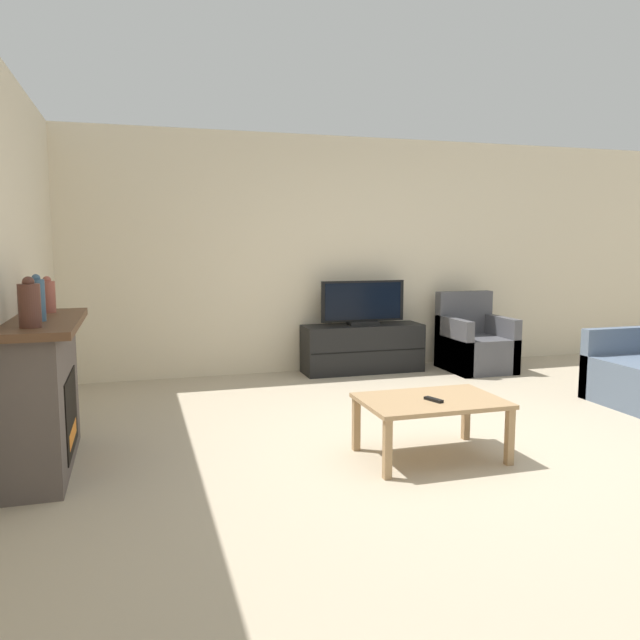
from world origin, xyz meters
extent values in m
plane|color=tan|center=(0.00, 0.00, 0.00)|extent=(24.00, 24.00, 0.00)
cube|color=beige|center=(0.00, 2.95, 1.35)|extent=(12.00, 0.06, 2.70)
cube|color=#564C47|center=(-2.84, 0.36, 0.48)|extent=(0.35, 1.24, 0.95)
cube|color=black|center=(-2.67, 0.36, 0.36)|extent=(0.01, 0.68, 0.52)
cube|color=orange|center=(-2.66, 0.36, 0.22)|extent=(0.01, 0.48, 0.10)
cube|color=brown|center=(-2.81, 0.36, 0.98)|extent=(0.47, 1.36, 0.05)
cylinder|color=#512D23|center=(-2.82, -0.04, 1.13)|extent=(0.13, 0.13, 0.26)
sphere|color=#512D23|center=(-2.82, -0.04, 1.27)|extent=(0.07, 0.07, 0.07)
cylinder|color=#385670|center=(-2.82, 0.26, 1.13)|extent=(0.10, 0.10, 0.26)
sphere|color=#385670|center=(-2.82, 0.26, 1.27)|extent=(0.05, 0.05, 0.05)
cylinder|color=#994C3D|center=(-2.82, 0.77, 1.11)|extent=(0.10, 0.10, 0.22)
sphere|color=#994C3D|center=(-2.82, 0.77, 1.23)|extent=(0.06, 0.06, 0.06)
cube|color=black|center=(0.28, 2.67, 0.28)|extent=(1.39, 0.43, 0.55)
cube|color=black|center=(0.28, 2.45, 0.28)|extent=(1.36, 0.01, 0.01)
cube|color=black|center=(0.28, 2.67, 0.57)|extent=(0.35, 0.18, 0.04)
cube|color=black|center=(0.28, 2.67, 0.82)|extent=(1.00, 0.03, 0.47)
cube|color=black|center=(0.28, 2.65, 0.82)|extent=(0.92, 0.01, 0.42)
cube|color=#4C4C51|center=(1.58, 2.36, 0.20)|extent=(0.70, 0.76, 0.40)
cube|color=#4C4C51|center=(1.58, 2.67, 0.65)|extent=(0.70, 0.14, 0.51)
cube|color=#4C4C51|center=(1.28, 2.36, 0.31)|extent=(0.10, 0.76, 0.63)
cube|color=#4C4C51|center=(1.88, 2.36, 0.31)|extent=(0.10, 0.76, 0.63)
cube|color=#A37F56|center=(-0.29, -0.19, 0.40)|extent=(0.97, 0.66, 0.03)
cube|color=#A37F56|center=(-0.73, -0.48, 0.19)|extent=(0.05, 0.05, 0.39)
cube|color=#A37F56|center=(0.16, -0.48, 0.19)|extent=(0.05, 0.05, 0.39)
cube|color=#A37F56|center=(-0.73, 0.10, 0.19)|extent=(0.05, 0.05, 0.39)
cube|color=#A37F56|center=(0.16, 0.10, 0.19)|extent=(0.05, 0.05, 0.39)
cube|color=black|center=(-0.30, -0.25, 0.43)|extent=(0.09, 0.15, 0.02)
cube|color=slate|center=(2.29, 0.88, 0.34)|extent=(0.85, 0.11, 0.67)
camera|label=1|loc=(-2.23, -4.01, 1.50)|focal=35.00mm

